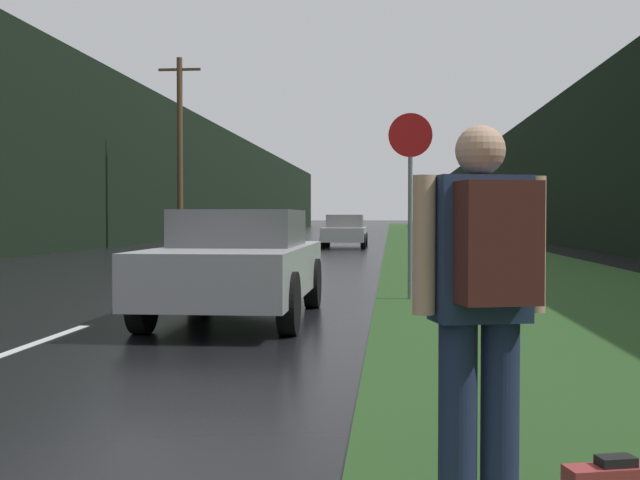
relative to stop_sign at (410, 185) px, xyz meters
The scene contains 12 objects.
grass_verge 29.19m from the stop_sign, 85.16° to the left, with size 6.00×240.00×0.02m, color #26471E.
lane_stripe_b 6.57m from the stop_sign, 129.27° to the right, with size 0.12×3.00×0.01m, color silver.
lane_stripe_c 4.87m from the stop_sign, 152.15° to the left, with size 0.12×3.00×0.01m, color silver.
lane_stripe_d 10.11m from the stop_sign, 113.69° to the left, with size 0.12×3.00×0.01m, color silver.
lane_stripe_e 16.70m from the stop_sign, 103.93° to the left, with size 0.12×3.00×0.01m, color silver.
treeline_far_side 41.34m from the stop_sign, 109.01° to the left, with size 2.00×140.00×7.81m, color black.
treeline_near_side 39.98m from the stop_sign, 77.78° to the left, with size 2.00×140.00×7.00m, color black.
utility_pole_far 22.60m from the stop_sign, 114.14° to the left, with size 1.80×0.24×8.03m.
stop_sign is the anchor object (origin of this frame).
hitchhiker_with_backpack 9.34m from the stop_sign, 89.48° to the right, with size 0.58×0.48×1.71m.
car_passing_near 3.57m from the stop_sign, 131.97° to the right, with size 1.87×4.42×1.41m.
car_passing_far 21.72m from the stop_sign, 96.01° to the left, with size 1.88×4.24×1.41m.
Camera 1 is at (3.69, -1.79, 1.32)m, focal length 45.00 mm.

